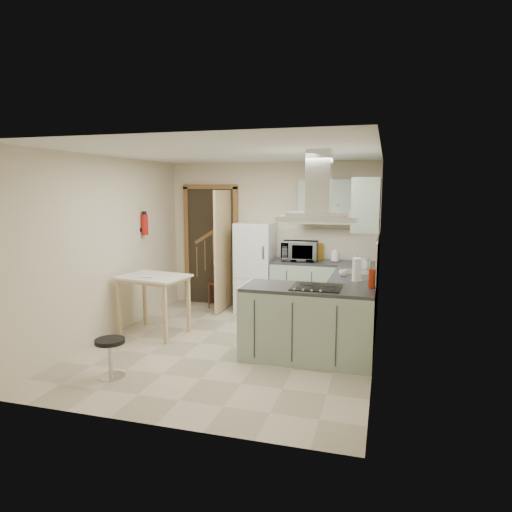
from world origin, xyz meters
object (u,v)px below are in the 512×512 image
(fridge, at_px, (255,267))
(extractor_hood, at_px, (318,218))
(bentwood_chair, at_px, (218,282))
(microwave, at_px, (300,251))
(drop_leaf_table, at_px, (154,305))
(stool, at_px, (111,358))
(peninsula, at_px, (308,324))

(fridge, height_order, extractor_hood, extractor_hood)
(bentwood_chair, xyz_separation_m, microwave, (1.47, -0.13, 0.63))
(drop_leaf_table, bearing_deg, fridge, 66.29)
(extractor_hood, relative_size, stool, 2.06)
(extractor_hood, bearing_deg, peninsula, 180.00)
(bentwood_chair, bearing_deg, drop_leaf_table, -118.44)
(peninsula, distance_m, microwave, 2.10)
(fridge, distance_m, stool, 3.23)
(drop_leaf_table, height_order, bentwood_chair, bentwood_chair)
(drop_leaf_table, height_order, stool, drop_leaf_table)
(microwave, bearing_deg, drop_leaf_table, -142.66)
(bentwood_chair, relative_size, microwave, 1.50)
(fridge, xyz_separation_m, extractor_hood, (1.32, -1.98, 0.97))
(bentwood_chair, bearing_deg, peninsula, -64.83)
(peninsula, relative_size, stool, 3.55)
(drop_leaf_table, xyz_separation_m, microwave, (1.79, 1.57, 0.63))
(drop_leaf_table, relative_size, bentwood_chair, 1.06)
(fridge, distance_m, peninsula, 2.35)
(fridge, xyz_separation_m, drop_leaf_table, (-1.04, -1.60, -0.33))
(drop_leaf_table, distance_m, microwave, 2.47)
(peninsula, height_order, bentwood_chair, peninsula)
(extractor_hood, xyz_separation_m, stool, (-2.10, -1.11, -1.50))
(peninsula, bearing_deg, stool, -150.92)
(extractor_hood, bearing_deg, drop_leaf_table, 170.91)
(stool, bearing_deg, fridge, 76.00)
(microwave, bearing_deg, stool, -120.47)
(fridge, xyz_separation_m, stool, (-0.77, -3.09, -0.53))
(fridge, bearing_deg, drop_leaf_table, -122.86)
(drop_leaf_table, bearing_deg, microwave, 50.43)
(extractor_hood, distance_m, drop_leaf_table, 2.72)
(peninsula, bearing_deg, fridge, 121.74)
(stool, relative_size, microwave, 0.77)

